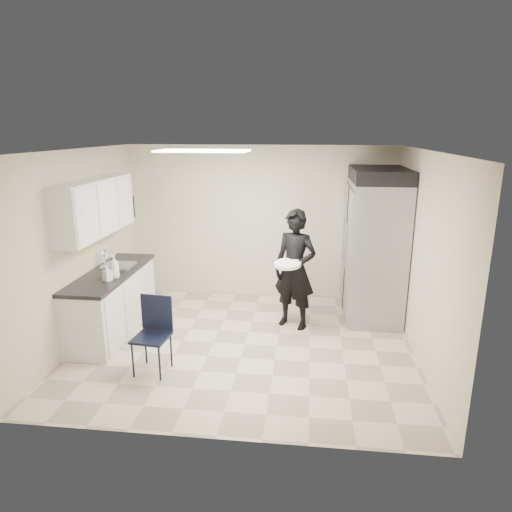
# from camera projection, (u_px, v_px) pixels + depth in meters

# --- Properties ---
(floor) EXTENTS (4.50, 4.50, 0.00)m
(floor) POSITION_uv_depth(u_px,v_px,m) (245.00, 344.00, 6.26)
(floor) COLOR #C0B096
(floor) RESTS_ON ground
(ceiling) EXTENTS (4.50, 4.50, 0.00)m
(ceiling) POSITION_uv_depth(u_px,v_px,m) (244.00, 150.00, 5.56)
(ceiling) COLOR white
(ceiling) RESTS_ON back_wall
(back_wall) EXTENTS (4.50, 0.00, 4.50)m
(back_wall) POSITION_uv_depth(u_px,v_px,m) (261.00, 223.00, 7.82)
(back_wall) COLOR beige
(back_wall) RESTS_ON floor
(left_wall) EXTENTS (0.00, 4.00, 4.00)m
(left_wall) POSITION_uv_depth(u_px,v_px,m) (80.00, 248.00, 6.16)
(left_wall) COLOR beige
(left_wall) RESTS_ON floor
(right_wall) EXTENTS (0.00, 4.00, 4.00)m
(right_wall) POSITION_uv_depth(u_px,v_px,m) (424.00, 258.00, 5.66)
(right_wall) COLOR beige
(right_wall) RESTS_ON floor
(ceiling_panel) EXTENTS (1.20, 0.60, 0.02)m
(ceiling_panel) POSITION_uv_depth(u_px,v_px,m) (203.00, 151.00, 6.01)
(ceiling_panel) COLOR white
(ceiling_panel) RESTS_ON ceiling
(lower_counter) EXTENTS (0.60, 1.90, 0.86)m
(lower_counter) POSITION_uv_depth(u_px,v_px,m) (113.00, 303.00, 6.55)
(lower_counter) COLOR silver
(lower_counter) RESTS_ON floor
(countertop) EXTENTS (0.64, 1.95, 0.05)m
(countertop) POSITION_uv_depth(u_px,v_px,m) (110.00, 273.00, 6.43)
(countertop) COLOR black
(countertop) RESTS_ON lower_counter
(sink) EXTENTS (0.42, 0.40, 0.14)m
(sink) POSITION_uv_depth(u_px,v_px,m) (118.00, 269.00, 6.67)
(sink) COLOR gray
(sink) RESTS_ON countertop
(faucet) EXTENTS (0.02, 0.02, 0.24)m
(faucet) POSITION_uv_depth(u_px,v_px,m) (104.00, 259.00, 6.65)
(faucet) COLOR silver
(faucet) RESTS_ON countertop
(upper_cabinets) EXTENTS (0.35, 1.80, 0.75)m
(upper_cabinets) POSITION_uv_depth(u_px,v_px,m) (95.00, 207.00, 6.19)
(upper_cabinets) COLOR silver
(upper_cabinets) RESTS_ON left_wall
(towel_dispenser) EXTENTS (0.22, 0.30, 0.35)m
(towel_dispenser) POSITION_uv_depth(u_px,v_px,m) (125.00, 208.00, 7.35)
(towel_dispenser) COLOR black
(towel_dispenser) RESTS_ON left_wall
(notice_sticker_left) EXTENTS (0.00, 0.12, 0.07)m
(notice_sticker_left) POSITION_uv_depth(u_px,v_px,m) (84.00, 252.00, 6.27)
(notice_sticker_left) COLOR yellow
(notice_sticker_left) RESTS_ON left_wall
(notice_sticker_right) EXTENTS (0.00, 0.12, 0.07)m
(notice_sticker_right) POSITION_uv_depth(u_px,v_px,m) (91.00, 251.00, 6.47)
(notice_sticker_right) COLOR yellow
(notice_sticker_right) RESTS_ON left_wall
(commercial_fridge) EXTENTS (0.80, 1.35, 2.10)m
(commercial_fridge) POSITION_uv_depth(u_px,v_px,m) (374.00, 251.00, 6.99)
(commercial_fridge) COLOR gray
(commercial_fridge) RESTS_ON floor
(fridge_compressor) EXTENTS (0.80, 1.35, 0.20)m
(fridge_compressor) POSITION_uv_depth(u_px,v_px,m) (380.00, 175.00, 6.68)
(fridge_compressor) COLOR black
(fridge_compressor) RESTS_ON commercial_fridge
(folding_chair) EXTENTS (0.44, 0.44, 0.90)m
(folding_chair) POSITION_uv_depth(u_px,v_px,m) (151.00, 338.00, 5.43)
(folding_chair) COLOR black
(folding_chair) RESTS_ON floor
(man_tuxedo) EXTENTS (0.76, 0.65, 1.76)m
(man_tuxedo) POSITION_uv_depth(u_px,v_px,m) (295.00, 270.00, 6.62)
(man_tuxedo) COLOR black
(man_tuxedo) RESTS_ON floor
(bucket_lid) EXTENTS (0.50, 0.50, 0.05)m
(bucket_lid) POSITION_uv_depth(u_px,v_px,m) (288.00, 264.00, 6.37)
(bucket_lid) COLOR white
(bucket_lid) RESTS_ON man_tuxedo
(soap_bottle_a) EXTENTS (0.12, 0.12, 0.31)m
(soap_bottle_a) POSITION_uv_depth(u_px,v_px,m) (114.00, 267.00, 6.11)
(soap_bottle_a) COLOR silver
(soap_bottle_a) RESTS_ON countertop
(soap_bottle_b) EXTENTS (0.13, 0.13, 0.21)m
(soap_bottle_b) POSITION_uv_depth(u_px,v_px,m) (107.00, 273.00, 6.02)
(soap_bottle_b) COLOR #AAACB7
(soap_bottle_b) RESTS_ON countertop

